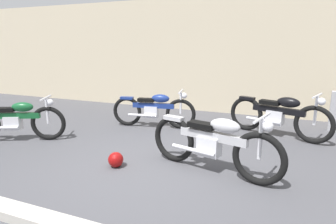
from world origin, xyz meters
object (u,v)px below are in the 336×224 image
object	(u,v)px
motorcycle_black	(279,115)
motorcycle_blue	(154,109)
helmet	(116,160)
motorcycle_green	(16,120)
motorcycle_silver	(213,143)

from	to	relation	value
motorcycle_black	motorcycle_blue	bearing A→B (deg)	-154.20
helmet	motorcycle_green	distance (m)	2.64
motorcycle_green	motorcycle_silver	distance (m)	4.08
helmet	motorcycle_silver	distance (m)	1.59
helmet	motorcycle_black	world-z (taller)	motorcycle_black
motorcycle_green	motorcycle_blue	size ratio (longest dim) A/B	0.93
motorcycle_silver	motorcycle_black	size ratio (longest dim) A/B	1.02
motorcycle_blue	helmet	bearing A→B (deg)	-90.83
helmet	motorcycle_blue	world-z (taller)	motorcycle_blue
motorcycle_black	helmet	bearing A→B (deg)	-112.86
helmet	motorcycle_blue	distance (m)	2.38
helmet	motorcycle_green	xyz separation A→B (m)	(-2.59, 0.38, 0.31)
motorcycle_green	motorcycle_silver	world-z (taller)	motorcycle_silver
motorcycle_blue	motorcycle_silver	bearing A→B (deg)	-56.01
motorcycle_silver	motorcycle_black	world-z (taller)	same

